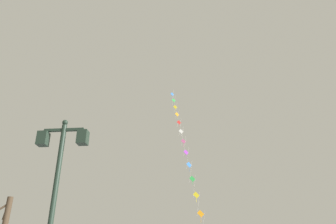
% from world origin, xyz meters
% --- Properties ---
extents(twin_lantern_lamp_post, '(1.44, 0.28, 5.22)m').
position_xyz_m(twin_lantern_lamp_post, '(-2.46, 7.51, 3.60)').
color(twin_lantern_lamp_post, '#1E2D23').
rests_on(twin_lantern_lamp_post, ground_plane).
extents(kite_train, '(3.47, 15.08, 19.13)m').
position_xyz_m(kite_train, '(0.41, 24.42, 10.15)').
color(kite_train, brown).
rests_on(kite_train, ground_plane).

